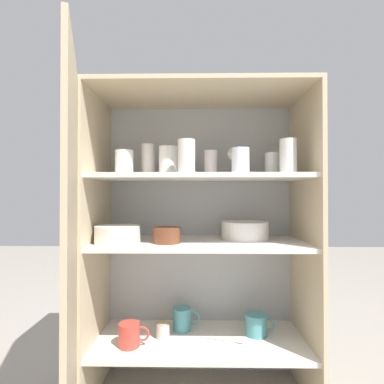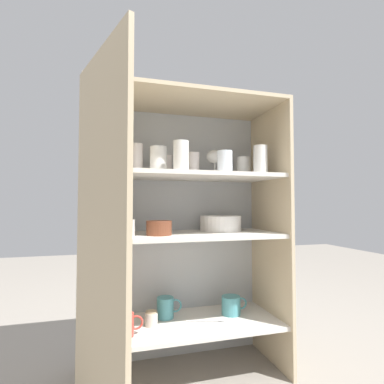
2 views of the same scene
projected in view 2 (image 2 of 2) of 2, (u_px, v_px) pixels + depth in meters
The scene contains 26 objects.
cupboard_back_panel at pixel (177, 233), 1.66m from camera, with size 0.95×0.02×1.32m, color #B2B7BC.
cupboard_side_left at pixel (86, 240), 1.34m from camera, with size 0.02×0.42×1.32m, color #CCB793.
cupboard_side_right at pixel (270, 234), 1.59m from camera, with size 0.02×0.42×1.32m, color #CCB793.
cupboard_top_panel at pixel (186, 102), 1.50m from camera, with size 0.95×0.42×0.02m, color #CCB793.
shelf_board_lower at pixel (186, 324), 1.45m from camera, with size 0.91×0.38×0.02m, color silver.
shelf_board_middle at pixel (186, 235), 1.47m from camera, with size 0.91×0.38×0.02m, color silver.
shelf_board_upper at pixel (186, 176), 1.48m from camera, with size 0.91×0.38×0.02m, color silver.
cupboard_door at pixel (99, 254), 0.94m from camera, with size 0.17×0.45×1.32m.
tumbler_glass_0 at pixel (137, 159), 1.45m from camera, with size 0.06×0.06×0.14m.
tumbler_glass_1 at pixel (158, 160), 1.42m from camera, with size 0.08×0.08×0.12m.
tumbler_glass_2 at pixel (166, 166), 1.58m from camera, with size 0.06×0.06×0.11m.
tumbler_glass_3 at pixel (244, 167), 1.61m from camera, with size 0.07×0.07×0.10m.
tumbler_glass_4 at pixel (193, 164), 1.52m from camera, with size 0.06×0.06×0.11m.
tumbler_glass_5 at pixel (181, 156), 1.34m from camera, with size 0.07×0.07×0.13m.
tumbler_glass_6 at pixel (225, 162), 1.42m from camera, with size 0.07×0.07×0.10m.
tumbler_glass_7 at pixel (260, 160), 1.50m from camera, with size 0.07×0.07×0.14m.
tumbler_glass_8 at pixel (118, 159), 1.35m from camera, with size 0.08×0.08×0.10m.
wine_glass_0 at pixel (215, 158), 1.57m from camera, with size 0.09×0.09×0.14m.
plate_stack_white at pixel (220, 223), 1.59m from camera, with size 0.22×0.22×0.08m.
mixing_bowl_large at pixel (113, 228), 1.30m from camera, with size 0.19×0.19×0.07m.
serving_bowl_small at pixel (159, 227), 1.37m from camera, with size 0.12×0.12×0.07m.
coffee_mug_primary at pixel (231, 305), 1.56m from camera, with size 0.14×0.10×0.09m.
coffee_mug_extra_1 at pixel (166, 308), 1.51m from camera, with size 0.13×0.08×0.10m.
coffee_mug_extra_2 at pixel (124, 325), 1.30m from camera, with size 0.13×0.09×0.10m.
storage_jar at pixel (151, 319), 1.41m from camera, with size 0.06×0.06×0.07m.
serving_spoon at pixel (209, 321), 1.45m from camera, with size 0.19×0.07×0.01m.
Camera 2 is at (-0.37, -1.24, 0.82)m, focal length 28.00 mm.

